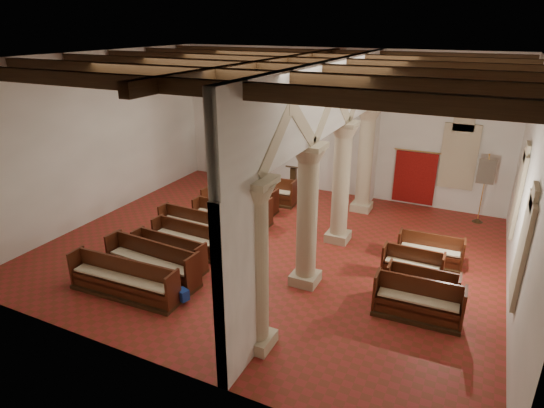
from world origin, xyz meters
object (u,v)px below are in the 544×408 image
(pipe_organ, at_px, (235,152))
(lectern, at_px, (293,181))
(processional_banner, at_px, (481,201))
(nave_pew_0, at_px, (124,284))
(aisle_pew_0, at_px, (417,306))

(pipe_organ, height_order, lectern, pipe_organ)
(processional_banner, bearing_deg, lectern, 177.80)
(nave_pew_0, bearing_deg, pipe_organ, 100.01)
(pipe_organ, xyz_separation_m, nave_pew_0, (2.12, -9.73, -1.03))
(pipe_organ, relative_size, lectern, 3.41)
(aisle_pew_0, bearing_deg, lectern, 130.24)
(lectern, height_order, nave_pew_0, lectern)
(nave_pew_0, height_order, aisle_pew_0, aisle_pew_0)
(pipe_organ, relative_size, processional_banner, 1.68)
(nave_pew_0, xyz_separation_m, aisle_pew_0, (7.31, 2.37, 0.01))
(pipe_organ, height_order, nave_pew_0, pipe_organ)
(lectern, bearing_deg, nave_pew_0, -98.29)
(processional_banner, distance_m, aisle_pew_0, 7.20)
(pipe_organ, xyz_separation_m, aisle_pew_0, (9.43, -7.36, -1.01))
(aisle_pew_0, bearing_deg, nave_pew_0, -164.09)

